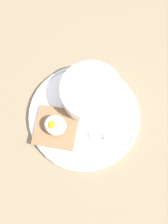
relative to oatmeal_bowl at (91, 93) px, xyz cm
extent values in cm
cube|color=#77674F|center=(0.72, -4.63, -4.97)|extent=(120.00, 120.00, 2.00)
cylinder|color=white|center=(0.72, -4.63, -3.47)|extent=(26.72, 26.72, 1.00)
torus|color=white|center=(0.72, -4.63, -2.67)|extent=(26.52, 26.52, 0.60)
cylinder|color=white|center=(0.00, 0.00, -0.21)|extent=(14.28, 14.28, 5.51)
torus|color=white|center=(0.00, 0.00, 2.54)|extent=(14.48, 14.48, 0.60)
cylinder|color=beige|center=(0.00, 0.00, -0.49)|extent=(12.88, 12.88, 4.54)
ellipsoid|color=beige|center=(0.00, 0.00, 1.58)|extent=(12.24, 12.24, 1.20)
ellipsoid|color=tan|center=(-0.11, -0.39, 1.87)|extent=(1.24, 1.55, 0.58)
ellipsoid|color=tan|center=(1.20, -2.34, 1.98)|extent=(2.02, 1.42, 0.81)
ellipsoid|color=tan|center=(-1.31, -0.46, 1.89)|extent=(1.75, 1.51, 0.63)
ellipsoid|color=tan|center=(-1.34, 2.35, 1.91)|extent=(1.46, 1.79, 0.66)
cube|color=brown|center=(-3.25, -10.74, -1.93)|extent=(12.39, 12.39, 0.30)
cube|color=#AC7951|center=(-3.25, -10.74, -2.40)|extent=(12.15, 12.15, 1.14)
ellipsoid|color=white|center=(-3.25, -10.74, -0.11)|extent=(5.13, 4.58, 3.44)
sphere|color=#EDA519|center=(-3.55, -11.19, 0.71)|extent=(2.35, 2.35, 2.35)
cylinder|color=beige|center=(5.46, -7.76, -2.50)|extent=(2.90, 2.88, 0.97)
cylinder|color=#BAB18B|center=(5.46, -7.76, -2.06)|extent=(0.52, 0.52, 0.13)
cylinder|color=beige|center=(8.50, -6.28, -2.26)|extent=(4.22, 4.20, 1.48)
cylinder|color=#BAAA8C|center=(8.50, -6.28, -1.60)|extent=(0.75, 0.75, 0.15)
cylinder|color=beige|center=(9.11, -3.58, -2.21)|extent=(3.02, 3.18, 1.73)
cylinder|color=#B1B283|center=(9.11, -3.58, -1.58)|extent=(0.54, 0.55, 0.21)
camera|label=1|loc=(9.78, -20.93, 53.84)|focal=40.00mm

